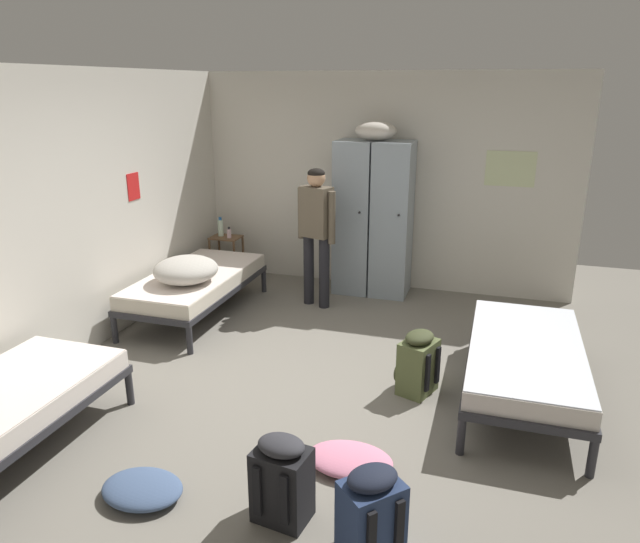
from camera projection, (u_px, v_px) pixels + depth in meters
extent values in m
plane|color=slate|center=(310.00, 386.00, 4.99)|extent=(8.97, 8.97, 0.00)
cube|color=beige|center=(382.00, 183.00, 7.15)|extent=(4.66, 0.06, 2.63)
cube|color=beige|center=(68.00, 219.00, 5.24)|extent=(0.06, 5.60, 2.63)
cube|color=beige|center=(510.00, 169.00, 6.63)|extent=(0.55, 0.01, 0.40)
cube|color=red|center=(133.00, 187.00, 6.07)|extent=(0.01, 0.20, 0.28)
cube|color=#8C99A3|center=(355.00, 217.00, 7.06)|extent=(0.44, 0.52, 1.85)
cylinder|color=black|center=(359.00, 213.00, 6.74)|extent=(0.02, 0.03, 0.02)
cube|color=#8C99A3|center=(392.00, 220.00, 6.93)|extent=(0.44, 0.52, 1.85)
cylinder|color=black|center=(399.00, 215.00, 6.61)|extent=(0.02, 0.03, 0.02)
ellipsoid|color=beige|center=(376.00, 131.00, 6.68)|extent=(0.48, 0.36, 0.22)
cylinder|color=brown|center=(210.00, 260.00, 7.61)|extent=(0.03, 0.03, 0.55)
cylinder|color=brown|center=(235.00, 262.00, 7.51)|extent=(0.03, 0.03, 0.55)
cylinder|color=brown|center=(220.00, 254.00, 7.86)|extent=(0.03, 0.03, 0.55)
cylinder|color=brown|center=(243.00, 257.00, 7.76)|extent=(0.03, 0.03, 0.55)
cube|color=brown|center=(227.00, 264.00, 7.71)|extent=(0.38, 0.30, 0.02)
cube|color=brown|center=(226.00, 237.00, 7.60)|extent=(0.38, 0.30, 0.02)
cylinder|color=#28282D|center=(114.00, 330.00, 5.78)|extent=(0.06, 0.06, 0.28)
cylinder|color=#28282D|center=(189.00, 340.00, 5.55)|extent=(0.06, 0.06, 0.28)
cylinder|color=#28282D|center=(203.00, 275.00, 7.46)|extent=(0.06, 0.06, 0.28)
cylinder|color=#28282D|center=(264.00, 281.00, 7.22)|extent=(0.06, 0.06, 0.28)
cube|color=#28282D|center=(196.00, 288.00, 6.45)|extent=(0.90, 1.90, 0.06)
cube|color=beige|center=(196.00, 280.00, 6.42)|extent=(0.87, 1.84, 0.14)
cube|color=silver|center=(195.00, 273.00, 6.39)|extent=(0.86, 1.82, 0.01)
cylinder|color=#28282D|center=(567.00, 344.00, 5.47)|extent=(0.06, 0.06, 0.28)
cylinder|color=#28282D|center=(475.00, 333.00, 5.71)|extent=(0.06, 0.06, 0.28)
cylinder|color=#28282D|center=(592.00, 458.00, 3.80)|extent=(0.06, 0.06, 0.28)
cylinder|color=#28282D|center=(461.00, 436.00, 4.04)|extent=(0.06, 0.06, 0.28)
cube|color=#28282D|center=(524.00, 364.00, 4.70)|extent=(0.90, 1.90, 0.06)
cube|color=silver|center=(526.00, 353.00, 4.67)|extent=(0.87, 1.84, 0.14)
cube|color=silver|center=(527.00, 345.00, 4.65)|extent=(0.86, 1.82, 0.01)
cylinder|color=#28282D|center=(44.00, 373.00, 4.91)|extent=(0.06, 0.06, 0.28)
cylinder|color=#28282D|center=(129.00, 388.00, 4.67)|extent=(0.06, 0.06, 0.28)
ellipsoid|color=#B7B2A8|center=(186.00, 270.00, 6.07)|extent=(0.66, 0.70, 0.27)
cylinder|color=black|center=(324.00, 273.00, 6.64)|extent=(0.12, 0.12, 0.83)
cylinder|color=black|center=(309.00, 269.00, 6.76)|extent=(0.12, 0.12, 0.83)
cube|color=brown|center=(316.00, 212.00, 6.48)|extent=(0.39, 0.30, 0.57)
cylinder|color=brown|center=(332.00, 218.00, 6.38)|extent=(0.08, 0.08, 0.59)
cylinder|color=brown|center=(301.00, 213.00, 6.62)|extent=(0.08, 0.08, 0.59)
sphere|color=tan|center=(316.00, 178.00, 6.37)|extent=(0.20, 0.20, 0.20)
ellipsoid|color=black|center=(316.00, 173.00, 6.35)|extent=(0.19, 0.19, 0.11)
cylinder|color=silver|center=(221.00, 228.00, 7.60)|extent=(0.07, 0.07, 0.21)
cylinder|color=#2666B2|center=(220.00, 219.00, 7.57)|extent=(0.04, 0.04, 0.04)
cylinder|color=beige|center=(229.00, 233.00, 7.52)|extent=(0.06, 0.06, 0.12)
cylinder|color=black|center=(229.00, 228.00, 7.50)|extent=(0.03, 0.03, 0.03)
cube|color=navy|center=(371.00, 520.00, 3.13)|extent=(0.39, 0.40, 0.46)
ellipsoid|color=black|center=(356.00, 515.00, 3.28)|extent=(0.22, 0.23, 0.20)
ellipsoid|color=black|center=(372.00, 478.00, 3.05)|extent=(0.36, 0.36, 0.10)
cube|color=black|center=(399.00, 527.00, 3.05)|extent=(0.05, 0.05, 0.32)
cube|color=black|center=(371.00, 539.00, 2.97)|extent=(0.05, 0.05, 0.32)
cube|color=#566038|center=(418.00, 367.00, 4.83)|extent=(0.34, 0.38, 0.46)
ellipsoid|color=#383D23|center=(402.00, 371.00, 4.94)|extent=(0.16, 0.25, 0.20)
ellipsoid|color=#383D23|center=(420.00, 337.00, 4.75)|extent=(0.30, 0.35, 0.10)
cube|color=black|center=(438.00, 365.00, 4.81)|extent=(0.04, 0.06, 0.32)
cube|color=black|center=(428.00, 373.00, 4.68)|extent=(0.04, 0.06, 0.32)
cube|color=black|center=(282.00, 485.00, 3.41)|extent=(0.35, 0.28, 0.46)
ellipsoid|color=#2D2D33|center=(294.00, 482.00, 3.56)|extent=(0.25, 0.11, 0.20)
ellipsoid|color=#2D2D33|center=(281.00, 445.00, 3.33)|extent=(0.32, 0.25, 0.10)
cube|color=black|center=(284.00, 500.00, 3.25)|extent=(0.05, 0.03, 0.32)
cube|color=black|center=(257.00, 491.00, 3.32)|extent=(0.05, 0.03, 0.32)
ellipsoid|color=#42567A|center=(142.00, 489.00, 3.63)|extent=(0.53, 0.40, 0.12)
ellipsoid|color=pink|center=(350.00, 460.00, 3.92)|extent=(0.59, 0.41, 0.11)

